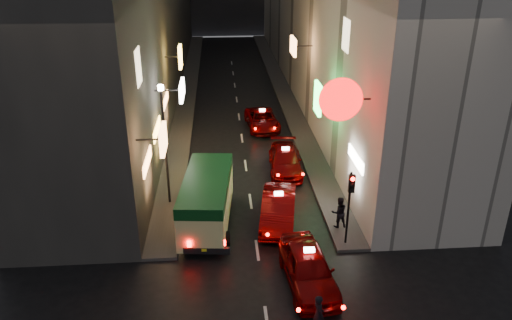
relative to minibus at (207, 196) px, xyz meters
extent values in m
cube|color=#FFA359|center=(-1.67, -1.18, 3.39)|extent=(0.18, 1.57, 1.08)
cube|color=white|center=(-1.31, 5.97, 3.43)|extent=(0.18, 2.29, 0.87)
cube|color=gold|center=(-1.77, 12.41, 3.86)|extent=(0.18, 1.36, 1.46)
cube|color=#FFA359|center=(-2.78, 1.05, 1.40)|extent=(0.10, 2.78, 0.55)
cube|color=gold|center=(-2.78, 5.41, 1.40)|extent=(0.10, 3.10, 0.55)
cube|color=#FFA359|center=(-2.78, 10.82, 1.40)|extent=(0.10, 3.00, 0.55)
cube|color=#FFE5B2|center=(-2.79, 1.21, 5.90)|extent=(0.06, 1.30, 1.60)
cylinder|color=#F20A0A|center=(5.91, -0.65, 4.77)|extent=(1.88, 0.18, 1.88)
cube|color=#31F54C|center=(6.13, 5.27, 3.01)|extent=(0.18, 1.43, 1.71)
cube|color=#FFA359|center=(5.87, 13.10, 4.31)|extent=(0.18, 1.96, 1.16)
cube|color=white|center=(7.18, 0.60, 1.40)|extent=(0.10, 2.59, 0.55)
cube|color=#FFE5B2|center=(7.19, 4.21, 6.60)|extent=(0.06, 1.30, 1.60)
cube|color=#423F3D|center=(-2.05, 23.21, -1.52)|extent=(1.50, 52.00, 0.15)
cube|color=#423F3D|center=(6.45, 23.21, -1.52)|extent=(1.50, 52.00, 0.15)
cube|color=#DFDC8B|center=(0.00, -0.02, -0.16)|extent=(2.59, 5.99, 2.14)
cube|color=#0B3B17|center=(0.00, -0.02, 0.66)|extent=(2.61, 6.02, 0.53)
cube|color=black|center=(0.00, 0.27, 0.05)|extent=(2.40, 3.68, 0.49)
cube|color=black|center=(0.00, -2.88, -1.08)|extent=(2.01, 0.37, 0.29)
cube|color=#FF0A05|center=(-0.73, -2.95, -0.69)|extent=(0.17, 0.06, 0.27)
cube|color=#FF0A05|center=(0.73, -2.95, -0.69)|extent=(0.17, 0.06, 0.27)
cylinder|color=black|center=(-0.90, 1.84, -1.23)|extent=(0.21, 0.74, 0.74)
cylinder|color=black|center=(0.90, -1.88, -1.23)|extent=(0.21, 0.74, 0.74)
imported|color=#660203|center=(4.03, -4.77, -0.70)|extent=(2.72, 5.77, 1.78)
cube|color=white|center=(4.03, -4.77, 0.28)|extent=(0.43, 0.21, 0.16)
sphere|color=#FF0A05|center=(3.24, -7.32, -0.68)|extent=(0.16, 0.16, 0.16)
sphere|color=#FF0A05|center=(4.82, -7.32, -0.68)|extent=(0.16, 0.16, 0.16)
imported|color=#660203|center=(3.41, 0.03, -0.73)|extent=(3.10, 5.72, 1.73)
cube|color=white|center=(3.41, 0.03, 0.22)|extent=(0.44, 0.25, 0.16)
sphere|color=#FF0A05|center=(2.64, -2.44, -0.71)|extent=(0.16, 0.16, 0.16)
sphere|color=#FF0A05|center=(4.17, -2.44, -0.71)|extent=(0.16, 0.16, 0.16)
imported|color=#660203|center=(4.50, 5.82, -0.82)|extent=(2.30, 5.00, 1.55)
cube|color=white|center=(4.50, 5.82, 0.05)|extent=(0.43, 0.21, 0.16)
sphere|color=#FF0A05|center=(3.81, 3.61, -0.80)|extent=(0.16, 0.16, 0.16)
sphere|color=#FF0A05|center=(5.19, 3.61, -0.80)|extent=(0.16, 0.16, 0.16)
imported|color=#660203|center=(3.78, 13.12, -0.85)|extent=(2.29, 4.85, 1.50)
cube|color=white|center=(3.78, 13.12, -0.01)|extent=(0.43, 0.21, 0.16)
sphere|color=#FF0A05|center=(3.11, 10.98, -0.83)|extent=(0.16, 0.16, 0.16)
sphere|color=#FF0A05|center=(4.44, 10.98, -0.83)|extent=(0.16, 0.16, 0.16)
imported|color=black|center=(3.93, -7.45, -0.71)|extent=(0.52, 0.66, 1.77)
imported|color=black|center=(6.17, -0.82, -0.57)|extent=(0.69, 0.47, 1.74)
cylinder|color=black|center=(6.20, -2.19, 0.30)|extent=(0.10, 0.10, 3.50)
cube|color=black|center=(6.20, -2.37, 1.60)|extent=(0.26, 0.18, 0.80)
sphere|color=#FF0A05|center=(6.20, -2.48, 1.87)|extent=(0.18, 0.18, 0.18)
sphere|color=black|center=(6.20, -2.48, 1.60)|extent=(0.17, 0.17, 0.17)
sphere|color=black|center=(6.20, -2.48, 1.33)|extent=(0.17, 0.17, 0.17)
cylinder|color=black|center=(-2.00, 2.21, 1.55)|extent=(0.12, 0.12, 6.00)
cylinder|color=#FFE5BF|center=(-2.00, 2.21, 4.65)|extent=(0.28, 0.28, 0.25)
camera|label=1|loc=(0.74, -20.78, 11.13)|focal=35.00mm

